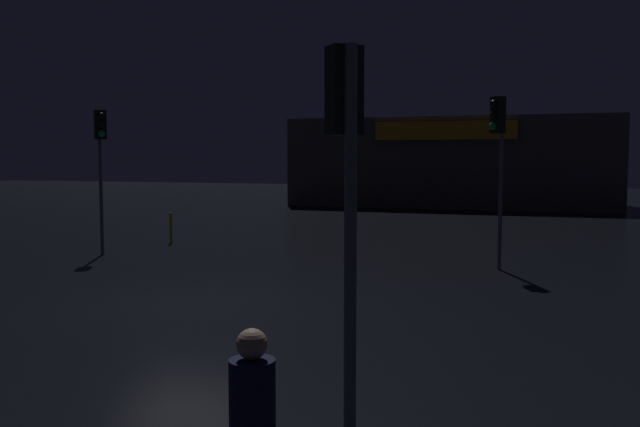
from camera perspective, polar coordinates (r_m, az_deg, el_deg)
ground_plane at (r=14.34m, az=-11.11°, el=-7.30°), size 120.00×120.00×0.00m
store_building at (r=43.58m, az=11.15°, el=4.20°), size 19.15×8.59×5.32m
traffic_signal_main at (r=21.57m, az=-17.85°, el=5.61°), size 0.43×0.42×4.37m
traffic_signal_opposite at (r=18.43m, az=14.65°, el=6.23°), size 0.42×0.42×4.53m
traffic_signal_cross_left at (r=6.90m, az=2.15°, el=4.94°), size 0.42×0.43×4.07m
pedestrian at (r=5.20m, az=-5.66°, el=-17.26°), size 0.36×0.36×1.73m
bollard_kerb_a at (r=24.11m, az=-12.35°, el=-1.20°), size 0.09×0.09×1.07m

